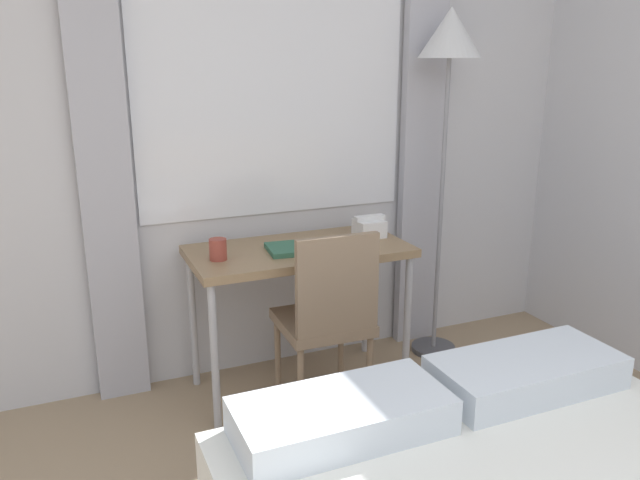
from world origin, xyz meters
name	(u,v)px	position (x,y,z in m)	size (l,w,h in m)	color
wall_back_with_window	(246,115)	(0.02, 2.90, 1.35)	(4.81, 0.13, 2.70)	silver
desk	(299,261)	(0.16, 2.56, 0.67)	(1.06, 0.53, 0.75)	#937551
desk_chair	(328,313)	(0.20, 2.28, 0.51)	(0.41, 0.41, 0.90)	#8C7259
standing_lamp	(449,62)	(1.02, 2.63, 1.61)	(0.32, 0.32, 1.88)	#4C4C51
telephone	(369,227)	(0.57, 2.60, 0.79)	(0.16, 0.13, 0.11)	white
book	(294,248)	(0.12, 2.52, 0.76)	(0.27, 0.23, 0.02)	#33664C
mug	(218,249)	(-0.24, 2.53, 0.79)	(0.08, 0.08, 0.10)	#993F33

